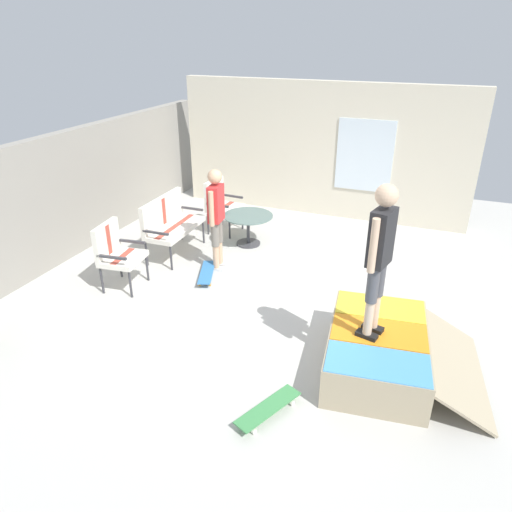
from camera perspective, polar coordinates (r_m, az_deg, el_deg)
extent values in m
cube|color=beige|center=(6.95, 3.30, -5.87)|extent=(12.00, 12.00, 0.10)
cube|color=gray|center=(8.49, -23.15, 6.24)|extent=(9.00, 0.20, 2.10)
cube|color=beige|center=(9.97, 7.93, 12.57)|extent=(0.20, 6.00, 2.71)
cube|color=silver|center=(9.69, 13.01, 11.77)|extent=(0.03, 1.10, 1.40)
cube|color=tan|center=(5.73, 14.42, -10.96)|extent=(1.82, 1.30, 0.48)
cube|color=#4C99D8|center=(5.13, 14.54, -12.44)|extent=(0.67, 1.12, 0.01)
cube|color=orange|center=(5.59, 14.70, -8.93)|extent=(0.67, 1.12, 0.01)
cube|color=yellow|center=(6.07, 14.83, -5.96)|extent=(0.67, 1.12, 0.01)
cylinder|color=#B2B2B7|center=(5.61, 9.27, -8.58)|extent=(1.62, 0.25, 0.05)
cube|color=tan|center=(5.84, 22.92, -11.91)|extent=(1.73, 0.89, 0.40)
cylinder|color=#38383D|center=(7.82, -10.26, -0.22)|extent=(0.04, 0.04, 0.44)
cylinder|color=#38383D|center=(8.74, -6.40, 2.92)|extent=(0.04, 0.04, 0.44)
cylinder|color=#38383D|center=(8.06, -13.14, 0.31)|extent=(0.04, 0.04, 0.44)
cylinder|color=#38383D|center=(8.95, -9.08, 3.32)|extent=(0.04, 0.04, 0.44)
cube|color=silver|center=(8.28, -9.76, 3.32)|extent=(1.26, 0.57, 0.08)
cube|color=#B74738|center=(8.26, -9.78, 3.59)|extent=(1.21, 0.12, 0.00)
cube|color=silver|center=(8.29, -11.32, 5.37)|extent=(1.25, 0.10, 0.50)
cube|color=#B74738|center=(8.29, -11.32, 5.37)|extent=(0.10, 0.09, 0.46)
cube|color=#38383D|center=(7.75, -12.07, 2.79)|extent=(0.05, 0.47, 0.04)
cube|color=#38383D|center=(8.71, -7.86, 5.73)|extent=(0.05, 0.47, 0.04)
cylinder|color=#38383D|center=(8.89, -3.23, 3.45)|extent=(0.04, 0.04, 0.44)
cylinder|color=#38383D|center=(9.33, -1.65, 4.59)|extent=(0.04, 0.04, 0.44)
cylinder|color=#38383D|center=(9.11, -5.83, 3.92)|extent=(0.04, 0.04, 0.44)
cylinder|color=#38383D|center=(9.54, -4.17, 5.02)|extent=(0.04, 0.04, 0.44)
cube|color=silver|center=(9.12, -3.76, 5.78)|extent=(0.65, 0.59, 0.08)
cube|color=#B74738|center=(9.11, -3.77, 6.03)|extent=(0.59, 0.14, 0.00)
cube|color=silver|center=(9.14, -5.12, 7.70)|extent=(0.62, 0.12, 0.50)
cube|color=#B74738|center=(9.14, -5.12, 7.70)|extent=(0.11, 0.09, 0.46)
cube|color=#38383D|center=(8.83, -4.71, 6.17)|extent=(0.07, 0.47, 0.04)
cube|color=#38383D|center=(9.31, -2.92, 7.27)|extent=(0.07, 0.47, 0.04)
cylinder|color=#38383D|center=(7.15, -14.98, -3.32)|extent=(0.04, 0.04, 0.44)
cylinder|color=#38383D|center=(7.57, -13.05, -1.41)|extent=(0.04, 0.04, 0.44)
cylinder|color=#38383D|center=(7.38, -18.18, -2.81)|extent=(0.04, 0.04, 0.44)
cylinder|color=#38383D|center=(7.78, -16.13, -0.99)|extent=(0.04, 0.04, 0.44)
cube|color=silver|center=(7.35, -15.82, -0.31)|extent=(0.68, 0.62, 0.08)
cube|color=#B74738|center=(7.33, -15.86, -0.02)|extent=(0.59, 0.17, 0.00)
cube|color=silver|center=(7.35, -17.68, 1.93)|extent=(0.63, 0.15, 0.50)
cube|color=#B74738|center=(7.35, -17.68, 1.93)|extent=(0.11, 0.10, 0.46)
cube|color=#38383D|center=(7.06, -17.11, -0.15)|extent=(0.10, 0.47, 0.04)
cube|color=#38383D|center=(7.51, -14.89, 1.72)|extent=(0.10, 0.47, 0.04)
cylinder|color=#38383D|center=(8.62, -0.95, 3.13)|extent=(0.06, 0.06, 0.55)
cylinder|color=#38383D|center=(8.72, -0.93, 1.56)|extent=(0.44, 0.44, 0.03)
cylinder|color=slate|center=(8.51, -0.96, 4.90)|extent=(0.90, 0.90, 0.02)
cube|color=silver|center=(7.80, -4.81, -1.54)|extent=(0.13, 0.25, 0.05)
cylinder|color=tan|center=(7.70, -4.87, -0.07)|extent=(0.10, 0.10, 0.40)
cylinder|color=slate|center=(7.54, -4.98, 2.64)|extent=(0.13, 0.13, 0.40)
cube|color=silver|center=(7.94, -4.39, -1.00)|extent=(0.13, 0.25, 0.05)
cylinder|color=tan|center=(7.84, -4.44, 0.45)|extent=(0.10, 0.10, 0.40)
cylinder|color=slate|center=(7.68, -4.54, 3.12)|extent=(0.13, 0.13, 0.40)
cube|color=red|center=(7.43, -4.89, 6.36)|extent=(0.34, 0.21, 0.58)
sphere|color=tan|center=(7.30, -5.02, 9.57)|extent=(0.22, 0.22, 0.22)
cylinder|color=tan|center=(7.26, -5.44, 5.70)|extent=(0.08, 0.08, 0.55)
cylinder|color=tan|center=(7.62, -4.37, 6.70)|extent=(0.08, 0.08, 0.55)
cube|color=black|center=(5.59, 13.95, -8.45)|extent=(0.16, 0.26, 0.05)
cylinder|color=beige|center=(5.47, 14.21, -6.44)|extent=(0.10, 0.10, 0.41)
cylinder|color=#4C4C51|center=(5.26, 14.69, -2.63)|extent=(0.13, 0.13, 0.41)
cube|color=black|center=(5.46, 13.25, -9.30)|extent=(0.16, 0.26, 0.05)
cylinder|color=beige|center=(5.33, 13.50, -7.26)|extent=(0.10, 0.10, 0.41)
cylinder|color=#4C4C51|center=(5.12, 13.97, -3.38)|extent=(0.13, 0.13, 0.41)
cube|color=#262628|center=(4.97, 14.97, 2.17)|extent=(0.35, 0.25, 0.61)
sphere|color=beige|center=(4.82, 15.58, 7.10)|extent=(0.23, 0.23, 0.23)
cylinder|color=beige|center=(5.15, 15.77, 2.69)|extent=(0.08, 0.08, 0.58)
cylinder|color=beige|center=(4.81, 14.06, 1.19)|extent=(0.08, 0.08, 0.58)
cube|color=#3372B2|center=(7.56, -5.99, -1.95)|extent=(0.82, 0.46, 0.02)
cylinder|color=gold|center=(7.83, -5.14, -1.43)|extent=(0.06, 0.05, 0.06)
cylinder|color=gold|center=(7.85, -6.30, -1.41)|extent=(0.06, 0.05, 0.06)
cylinder|color=gold|center=(7.34, -5.61, -3.43)|extent=(0.06, 0.05, 0.06)
cylinder|color=gold|center=(7.36, -6.85, -3.40)|extent=(0.06, 0.05, 0.06)
cube|color=#3F8C4C|center=(5.07, 1.50, -17.89)|extent=(0.81, 0.51, 0.02)
cylinder|color=silver|center=(5.23, 4.40, -17.33)|extent=(0.06, 0.05, 0.06)
cylinder|color=silver|center=(5.30, 3.06, -16.50)|extent=(0.06, 0.05, 0.06)
cylinder|color=silver|center=(4.94, -0.25, -20.47)|extent=(0.06, 0.05, 0.06)
cylinder|color=silver|center=(5.02, -1.59, -19.51)|extent=(0.06, 0.05, 0.06)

